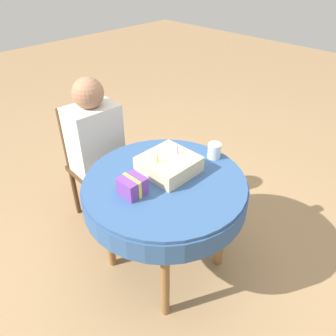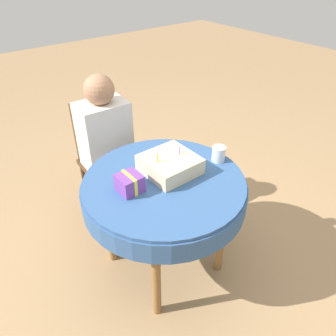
{
  "view_description": "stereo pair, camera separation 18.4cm",
  "coord_description": "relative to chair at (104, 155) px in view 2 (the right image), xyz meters",
  "views": [
    {
      "loc": [
        -1.04,
        -1.05,
        1.82
      ],
      "look_at": [
        0.04,
        0.01,
        0.77
      ],
      "focal_mm": 35.0,
      "sensor_mm": 36.0,
      "label": 1
    },
    {
      "loc": [
        -0.9,
        -1.17,
        1.82
      ],
      "look_at": [
        0.04,
        0.01,
        0.77
      ],
      "focal_mm": 35.0,
      "sensor_mm": 36.0,
      "label": 2
    }
  ],
  "objects": [
    {
      "name": "gift_box",
      "position": [
        -0.22,
        -0.73,
        0.27
      ],
      "size": [
        0.12,
        0.13,
        0.1
      ],
      "color": "#753D99",
      "rests_on": "dining_table"
    },
    {
      "name": "birthday_cake",
      "position": [
        0.06,
        -0.72,
        0.27
      ],
      "size": [
        0.29,
        0.29,
        0.14
      ],
      "color": "beige",
      "rests_on": "dining_table"
    },
    {
      "name": "person",
      "position": [
        -0.01,
        -0.09,
        0.2
      ],
      "size": [
        0.35,
        0.35,
        1.13
      ],
      "rotation": [
        0.0,
        0.0,
        -0.06
      ],
      "color": "#9E7051",
      "rests_on": "ground_plane"
    },
    {
      "name": "drinking_glass",
      "position": [
        0.37,
        -0.82,
        0.27
      ],
      "size": [
        0.08,
        0.08,
        0.09
      ],
      "color": "silver",
      "rests_on": "dining_table"
    },
    {
      "name": "chair",
      "position": [
        0.0,
        0.0,
        0.0
      ],
      "size": [
        0.38,
        0.38,
        0.91
      ],
      "rotation": [
        0.0,
        0.0,
        -0.06
      ],
      "color": "#4C331E",
      "rests_on": "ground_plane"
    },
    {
      "name": "ground_plane",
      "position": [
        -0.02,
        -0.77,
        -0.49
      ],
      "size": [
        12.0,
        12.0,
        0.0
      ],
      "primitive_type": "plane",
      "color": "#A37F56"
    },
    {
      "name": "dining_table",
      "position": [
        -0.02,
        -0.77,
        0.14
      ],
      "size": [
        0.95,
        0.95,
        0.71
      ],
      "color": "#335689",
      "rests_on": "ground_plane"
    }
  ]
}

